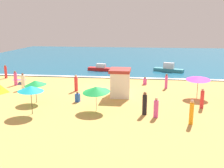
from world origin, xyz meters
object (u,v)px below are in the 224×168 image
(beach_umbrella_1, at_px, (31,89))
(beach_umbrella_2, at_px, (35,83))
(beachgoer_3, at_px, (23,82))
(beachgoer_7, at_px, (6,72))
(beachgoer_0, at_px, (78,97))
(beachgoer_11, at_px, (145,104))
(small_boat_1, at_px, (169,69))
(beachgoer_4, at_px, (156,108))
(beach_umbrella_4, at_px, (96,89))
(beachgoer_6, at_px, (76,83))
(beachgoer_12, at_px, (202,99))
(beachgoer_8, at_px, (16,79))
(lifeguard_cabana, at_px, (120,82))
(beachgoer_9, at_px, (166,81))
(beach_umbrella_0, at_px, (198,78))
(beachgoer_5, at_px, (145,81))
(small_boat_0, at_px, (101,68))
(beachgoer_2, at_px, (191,112))

(beach_umbrella_1, relative_size, beach_umbrella_2, 1.02)
(beachgoer_3, height_order, beachgoer_7, beachgoer_3)
(beachgoer_0, xyz_separation_m, beachgoer_11, (6.09, -2.70, 0.46))
(beachgoer_7, relative_size, small_boat_1, 0.40)
(beachgoer_4, bearing_deg, beach_umbrella_4, 168.50)
(beachgoer_6, bearing_deg, beachgoer_3, -178.86)
(beachgoer_11, xyz_separation_m, beachgoer_12, (4.80, 2.23, -0.05))
(beachgoer_7, distance_m, beachgoer_8, 4.85)
(lifeguard_cabana, bearing_deg, beach_umbrella_1, -136.40)
(beachgoer_0, height_order, beachgoer_9, beachgoer_9)
(beach_umbrella_0, bearing_deg, beachgoer_5, 135.00)
(beach_umbrella_1, xyz_separation_m, beachgoer_3, (-4.24, 7.41, -1.24))
(beachgoer_5, xyz_separation_m, beachgoer_7, (-18.04, 1.36, 0.43))
(beachgoer_4, height_order, beachgoer_11, beachgoer_11)
(beachgoer_7, relative_size, small_boat_0, 0.43)
(beachgoer_0, xyz_separation_m, beachgoer_3, (-6.98, 3.73, 0.42))
(beach_umbrella_2, distance_m, beachgoer_6, 5.28)
(beachgoer_0, xyz_separation_m, beachgoer_4, (6.96, -3.22, 0.31))
(beachgoer_6, distance_m, small_boat_1, 16.28)
(lifeguard_cabana, relative_size, beach_umbrella_4, 0.93)
(beach_umbrella_1, height_order, beachgoer_7, beach_umbrella_1)
(beachgoer_4, bearing_deg, beachgoer_3, 153.47)
(beach_umbrella_1, bearing_deg, beachgoer_4, 2.70)
(beach_umbrella_4, distance_m, beachgoer_11, 4.07)
(beachgoer_6, bearing_deg, small_boat_1, 49.23)
(beachgoer_6, bearing_deg, beachgoer_4, -41.13)
(beachgoer_3, bearing_deg, beachgoer_2, -26.25)
(beach_umbrella_4, xyz_separation_m, small_boat_1, (7.33, 18.43, -1.30))
(beach_umbrella_2, xyz_separation_m, beachgoer_5, (9.73, 8.54, -1.44))
(lifeguard_cabana, height_order, beachgoer_0, lifeguard_cabana)
(beach_umbrella_2, xyz_separation_m, beachgoer_8, (-5.12, 6.25, -1.05))
(beachgoer_2, distance_m, beachgoer_6, 13.33)
(beachgoer_0, bearing_deg, beachgoer_12, -2.49)
(beachgoer_7, bearing_deg, beachgoer_8, -48.84)
(beachgoer_6, distance_m, beachgoer_12, 12.78)
(beachgoer_0, bearing_deg, beachgoer_6, 106.52)
(beachgoer_6, xyz_separation_m, small_boat_1, (10.63, 12.33, -0.31))
(beachgoer_6, bearing_deg, small_boat_0, 86.67)
(beachgoer_0, relative_size, beachgoer_2, 0.53)
(beach_umbrella_4, xyz_separation_m, beachgoer_6, (-3.30, 6.10, -0.99))
(beachgoer_12, bearing_deg, beach_umbrella_2, -179.18)
(small_boat_1, bearing_deg, beachgoer_2, -90.29)
(beach_umbrella_2, distance_m, beach_umbrella_4, 6.01)
(beach_umbrella_2, distance_m, beachgoer_9, 13.91)
(beachgoer_9, bearing_deg, beachgoer_2, -84.67)
(beach_umbrella_0, relative_size, beachgoer_6, 1.64)
(beach_umbrella_2, relative_size, small_boat_1, 0.61)
(beach_umbrella_0, relative_size, beachgoer_11, 1.55)
(beach_umbrella_0, distance_m, beachgoer_8, 20.09)
(beach_umbrella_0, distance_m, beach_umbrella_1, 15.30)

